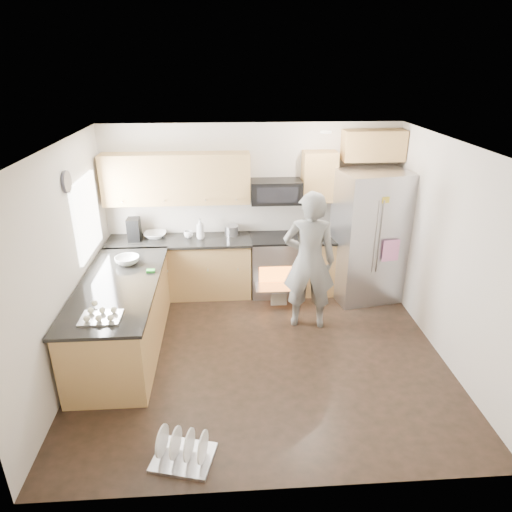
{
  "coord_description": "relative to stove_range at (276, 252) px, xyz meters",
  "views": [
    {
      "loc": [
        -0.39,
        -4.82,
        3.44
      ],
      "look_at": [
        -0.04,
        0.5,
        1.14
      ],
      "focal_mm": 32.0,
      "sensor_mm": 36.0,
      "label": 1
    }
  ],
  "objects": [
    {
      "name": "refrigerator",
      "position": [
        1.38,
        -0.24,
        0.32
      ],
      "size": [
        1.09,
        0.91,
        1.99
      ],
      "rotation": [
        0.0,
        0.0,
        0.17
      ],
      "color": "#B7B7BC",
      "rests_on": "ground"
    },
    {
      "name": "person",
      "position": [
        0.33,
        -1.02,
        0.29
      ],
      "size": [
        0.76,
        0.55,
        1.93
      ],
      "primitive_type": "imported",
      "rotation": [
        0.0,
        0.0,
        3.01
      ],
      "color": "slate",
      "rests_on": "ground"
    },
    {
      "name": "peninsula",
      "position": [
        -2.1,
        -1.44,
        -0.21
      ],
      "size": [
        0.96,
        2.36,
        1.03
      ],
      "color": "#AF8446",
      "rests_on": "ground"
    },
    {
      "name": "ground",
      "position": [
        -0.35,
        -1.69,
        -0.68
      ],
      "size": [
        4.5,
        4.5,
        0.0
      ],
      "primitive_type": "plane",
      "color": "black",
      "rests_on": "ground"
    },
    {
      "name": "stove_range",
      "position": [
        0.0,
        0.0,
        0.0
      ],
      "size": [
        0.76,
        0.97,
        1.79
      ],
      "color": "#B7B7BC",
      "rests_on": "ground"
    },
    {
      "name": "dish_rack",
      "position": [
        -1.21,
        -3.31,
        -0.59
      ],
      "size": [
        0.64,
        0.56,
        0.34
      ],
      "rotation": [
        0.0,
        0.0,
        -0.26
      ],
      "color": "#B7B7BC",
      "rests_on": "ground"
    },
    {
      "name": "back_cabinet_run",
      "position": [
        -0.94,
        0.06,
        0.29
      ],
      "size": [
        4.45,
        0.64,
        2.5
      ],
      "color": "#AF8446",
      "rests_on": "ground"
    },
    {
      "name": "room_shell",
      "position": [
        -0.39,
        -1.68,
        1.0
      ],
      "size": [
        4.54,
        4.04,
        2.62
      ],
      "color": "beige",
      "rests_on": "ground"
    }
  ]
}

